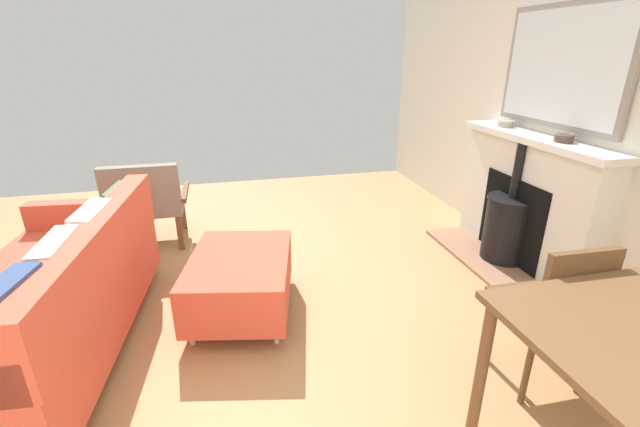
% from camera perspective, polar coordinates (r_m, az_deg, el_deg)
% --- Properties ---
extents(ground_plane, '(5.36, 5.65, 0.01)m').
position_cam_1_polar(ground_plane, '(3.05, -15.30, -11.70)').
color(ground_plane, '#A87A4C').
extents(wall_left, '(0.12, 5.65, 2.80)m').
position_cam_1_polar(wall_left, '(3.59, 31.50, 14.87)').
color(wall_left, silver).
rests_on(wall_left, ground).
extents(fireplace, '(0.60, 1.46, 1.03)m').
position_cam_1_polar(fireplace, '(3.68, 25.72, 0.74)').
color(fireplace, '#93664C').
rests_on(fireplace, ground).
extents(mirror_over_mantel, '(0.04, 1.15, 0.84)m').
position_cam_1_polar(mirror_over_mantel, '(3.57, 30.12, 16.89)').
color(mirror_over_mantel, gray).
extents(mantel_bowl_near, '(0.12, 0.12, 0.05)m').
position_cam_1_polar(mantel_bowl_near, '(3.85, 23.96, 11.15)').
color(mantel_bowl_near, '#9E9384').
rests_on(mantel_bowl_near, fireplace).
extents(mantel_bowl_far, '(0.13, 0.13, 0.05)m').
position_cam_1_polar(mantel_bowl_far, '(3.38, 30.28, 8.88)').
color(mantel_bowl_far, '#47382D').
rests_on(mantel_bowl_far, fireplace).
extents(sofa, '(1.02, 1.83, 0.82)m').
position_cam_1_polar(sofa, '(2.74, -32.74, -9.83)').
color(sofa, '#B2B2B7').
rests_on(sofa, ground).
extents(ottoman, '(0.78, 0.94, 0.40)m').
position_cam_1_polar(ottoman, '(2.78, -10.76, -8.73)').
color(ottoman, '#B2B2B7').
rests_on(ottoman, ground).
extents(armchair_accent, '(0.68, 0.58, 0.77)m').
position_cam_1_polar(armchair_accent, '(3.86, -22.62, 1.79)').
color(armchair_accent, brown).
rests_on(armchair_accent, ground).
extents(dining_chair_near_fireplace, '(0.42, 0.42, 0.82)m').
position_cam_1_polar(dining_chair_near_fireplace, '(2.33, 29.56, -10.71)').
color(dining_chair_near_fireplace, brown).
rests_on(dining_chair_near_fireplace, ground).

